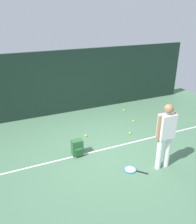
{
  "coord_description": "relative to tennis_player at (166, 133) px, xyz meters",
  "views": [
    {
      "loc": [
        -2.46,
        -5.16,
        3.66
      ],
      "look_at": [
        0.0,
        0.4,
        1.0
      ],
      "focal_mm": 37.78,
      "sensor_mm": 36.0,
      "label": 1
    }
  ],
  "objects": [
    {
      "name": "tennis_ball_far_left",
      "position": [
        0.9,
        3.51,
        -0.93
      ],
      "size": [
        0.07,
        0.07,
        0.07
      ],
      "primitive_type": "sphere",
      "color": "#CCE033",
      "rests_on": "ground"
    },
    {
      "name": "ground_plane",
      "position": [
        -0.99,
        1.32,
        -0.97
      ],
      "size": [
        12.0,
        12.0,
        0.0
      ],
      "primitive_type": "plane",
      "color": "#4C7556"
    },
    {
      "name": "back_fence",
      "position": [
        -0.99,
        4.32,
        0.21
      ],
      "size": [
        10.0,
        0.1,
        2.36
      ],
      "primitive_type": "cube",
      "color": "#192D23",
      "rests_on": "ground"
    },
    {
      "name": "tennis_racket",
      "position": [
        -0.77,
        0.19,
        -0.95
      ],
      "size": [
        0.55,
        0.57,
        0.03
      ],
      "rotation": [
        0.0,
        0.0,
        2.32
      ],
      "color": "black",
      "rests_on": "ground"
    },
    {
      "name": "tennis_ball_near_player",
      "position": [
        -1.2,
        2.21,
        -0.93
      ],
      "size": [
        0.07,
        0.07,
        0.07
      ],
      "primitive_type": "sphere",
      "color": "#CCE033",
      "rests_on": "ground"
    },
    {
      "name": "tennis_ball_by_fence",
      "position": [
        0.73,
        2.51,
        -0.93
      ],
      "size": [
        0.07,
        0.07,
        0.07
      ],
      "primitive_type": "sphere",
      "color": "#CCE033",
      "rests_on": "ground"
    },
    {
      "name": "court_line",
      "position": [
        -0.99,
        1.32,
        -0.96
      ],
      "size": [
        9.0,
        0.05,
        0.0
      ],
      "primitive_type": "cube",
      "color": "white",
      "rests_on": "ground"
    },
    {
      "name": "backpack",
      "position": [
        -1.76,
        1.38,
        -0.76
      ],
      "size": [
        0.3,
        0.28,
        0.44
      ],
      "rotation": [
        0.0,
        0.0,
        6.28
      ],
      "color": "#2D6038",
      "rests_on": "ground"
    },
    {
      "name": "tennis_ball_mid_court",
      "position": [
        0.16,
        1.79,
        -0.93
      ],
      "size": [
        0.07,
        0.07,
        0.07
      ],
      "primitive_type": "sphere",
      "color": "#CCE033",
      "rests_on": "ground"
    },
    {
      "name": "tennis_player",
      "position": [
        0.0,
        0.0,
        0.0
      ],
      "size": [
        0.53,
        0.22,
        1.7
      ],
      "rotation": [
        0.0,
        0.0,
        3.13
      ],
      "color": "white",
      "rests_on": "ground"
    }
  ]
}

